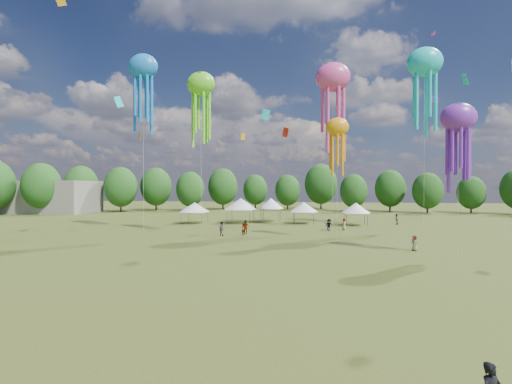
# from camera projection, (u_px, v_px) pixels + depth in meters

# --- Properties ---
(spectator_near) EXTENTS (1.13, 1.06, 1.85)m
(spectator_near) POSITION_uv_depth(u_px,v_px,m) (222.00, 229.00, 47.73)
(spectator_near) COLOR gray
(spectator_near) RESTS_ON ground
(spectators_far) EXTENTS (24.19, 27.73, 1.90)m
(spectators_far) POSITION_uv_depth(u_px,v_px,m) (333.00, 225.00, 52.89)
(spectators_far) COLOR gray
(spectators_far) RESTS_ON ground
(festival_tents) EXTENTS (32.94, 11.07, 4.45)m
(festival_tents) POSITION_uv_depth(u_px,v_px,m) (266.00, 206.00, 65.10)
(festival_tents) COLOR #47474C
(festival_tents) RESTS_ON ground
(show_kites) EXTENTS (46.47, 27.48, 28.03)m
(show_kites) POSITION_uv_depth(u_px,v_px,m) (322.00, 91.00, 52.67)
(show_kites) COLOR #68E024
(show_kites) RESTS_ON ground
(small_kites) EXTENTS (65.06, 54.21, 40.09)m
(small_kites) POSITION_uv_depth(u_px,v_px,m) (295.00, 17.00, 52.22)
(small_kites) COLOR #68E024
(small_kites) RESTS_ON ground
(treeline) EXTENTS (201.57, 95.24, 13.43)m
(treeline) POSITION_uv_depth(u_px,v_px,m) (280.00, 187.00, 73.54)
(treeline) COLOR #38281C
(treeline) RESTS_ON ground
(hangar) EXTENTS (40.00, 12.00, 8.00)m
(hangar) POSITION_uv_depth(u_px,v_px,m) (18.00, 197.00, 93.52)
(hangar) COLOR gray
(hangar) RESTS_ON ground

